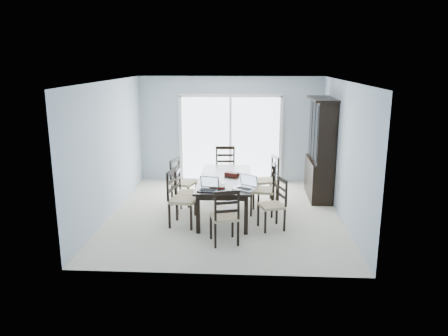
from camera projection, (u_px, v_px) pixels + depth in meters
The scene contains 24 objects.
floor at pixel (225, 214), 8.67m from camera, with size 5.00×5.00×0.00m, color beige.
ceiling at pixel (225, 81), 8.04m from camera, with size 5.00×5.00×0.00m, color white.
back_wall at pixel (230, 130), 10.78m from camera, with size 4.50×0.02×2.60m, color #A4B5C4.
wall_left at pixel (110, 149), 8.48m from camera, with size 0.02×5.00×2.60m, color #A4B5C4.
wall_right at pixel (344, 151), 8.23m from camera, with size 0.02×5.00×2.60m, color #A4B5C4.
balcony at pixel (232, 172), 12.07m from camera, with size 4.50×2.00×0.10m, color gray.
railing at pixel (233, 144), 12.90m from camera, with size 4.50×0.06×1.10m, color #99999E.
dining_table at pixel (225, 182), 8.51m from camera, with size 1.00×2.20×0.75m.
china_hutch at pixel (321, 150), 9.51m from camera, with size 0.50×1.38×2.20m.
sliding_door at pixel (230, 138), 10.81m from camera, with size 2.52×0.05×2.18m.
chair_left_near at pixel (178, 192), 7.96m from camera, with size 0.54×0.53×1.21m.
chair_left_mid at pixel (183, 187), 8.65m from camera, with size 0.41×0.40×1.01m.
chair_left_far at pixel (180, 176), 9.19m from camera, with size 0.54×0.53×1.12m.
chair_right_near at pixel (276, 198), 7.82m from camera, with size 0.52×0.52×1.07m.
chair_right_mid at pixel (268, 183), 8.54m from camera, with size 0.52×0.50×1.19m.
chair_right_far at pixel (270, 174), 9.29m from camera, with size 0.55×0.54×1.17m.
chair_end_near at pixel (225, 211), 7.09m from camera, with size 0.52×0.53×1.12m.
chair_end_far at pixel (225, 164), 10.12m from camera, with size 0.48×0.50×1.19m.
laptop_dark at pixel (208, 188), 7.63m from camera, with size 0.38×0.29×0.23m.
laptop_silver at pixel (244, 186), 7.71m from camera, with size 0.44×0.41×0.25m.
book_stack at pixel (218, 186), 7.83m from camera, with size 0.28×0.22×0.04m.
cell_phone at pixel (223, 190), 7.64m from camera, with size 0.12×0.05×0.01m, color black.
game_box at pixel (232, 174), 8.63m from camera, with size 0.27×0.14×0.07m, color #521010.
hot_tub at pixel (199, 154), 11.97m from camera, with size 1.76×1.57×0.91m.
Camera 1 is at (0.44, -8.18, 2.98)m, focal length 35.00 mm.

